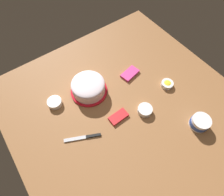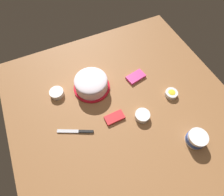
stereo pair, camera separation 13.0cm
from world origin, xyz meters
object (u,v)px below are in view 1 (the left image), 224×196
at_px(frosting_tub, 200,122).
at_px(candy_box_upper, 130,74).
at_px(sprinkle_bowl_yellow, 167,84).
at_px(sprinkle_bowl_blue, 145,110).
at_px(frosted_cake, 88,87).
at_px(spreading_knife, 86,137).
at_px(sprinkle_bowl_orange, 55,102).
at_px(candy_box_lower, 118,117).

distance_m(frosting_tub, candy_box_upper, 0.60).
bearing_deg(sprinkle_bowl_yellow, sprinkle_bowl_blue, -166.13).
bearing_deg(frosted_cake, candy_box_upper, -8.48).
bearing_deg(frosting_tub, frosted_cake, 124.51).
height_order(frosting_tub, spreading_knife, frosting_tub).
bearing_deg(sprinkle_bowl_blue, frosted_cake, 121.56).
xyz_separation_m(sprinkle_bowl_blue, candy_box_upper, (0.12, 0.31, -0.01)).
xyz_separation_m(frosted_cake, sprinkle_bowl_orange, (-0.25, 0.05, -0.03)).
bearing_deg(sprinkle_bowl_yellow, frosting_tub, -99.25).
height_order(frosted_cake, candy_box_upper, frosted_cake).
relative_size(frosted_cake, sprinkle_bowl_blue, 2.67).
distance_m(sprinkle_bowl_orange, sprinkle_bowl_yellow, 0.82).
xyz_separation_m(sprinkle_bowl_orange, sprinkle_bowl_yellow, (0.75, -0.34, -0.00)).
height_order(sprinkle_bowl_orange, candy_box_upper, sprinkle_bowl_orange).
relative_size(spreading_knife, sprinkle_bowl_orange, 2.22).
relative_size(spreading_knife, candy_box_lower, 1.70).
relative_size(sprinkle_bowl_blue, candy_box_upper, 0.72).
distance_m(sprinkle_bowl_blue, sprinkle_bowl_yellow, 0.28).
bearing_deg(spreading_knife, frosted_cake, 54.34).
height_order(frosting_tub, sprinkle_bowl_yellow, frosting_tub).
bearing_deg(frosting_tub, spreading_knife, 150.83).
distance_m(sprinkle_bowl_orange, candy_box_upper, 0.60).
height_order(sprinkle_bowl_yellow, candy_box_upper, sprinkle_bowl_yellow).
relative_size(frosting_tub, candy_box_upper, 0.87).
height_order(frosting_tub, candy_box_upper, frosting_tub).
height_order(frosted_cake, frosting_tub, frosted_cake).
distance_m(frosting_tub, sprinkle_bowl_orange, 0.98).
height_order(sprinkle_bowl_orange, candy_box_lower, sprinkle_bowl_orange).
relative_size(frosting_tub, sprinkle_bowl_blue, 1.21).
height_order(sprinkle_bowl_blue, sprinkle_bowl_yellow, sprinkle_bowl_blue).
xyz_separation_m(frosting_tub, sprinkle_bowl_blue, (-0.22, 0.28, -0.02)).
bearing_deg(candy_box_lower, candy_box_upper, 38.07).
distance_m(candy_box_lower, candy_box_upper, 0.38).
relative_size(sprinkle_bowl_blue, sprinkle_bowl_yellow, 1.13).
height_order(sprinkle_bowl_yellow, candy_box_lower, sprinkle_bowl_yellow).
bearing_deg(frosting_tub, sprinkle_bowl_yellow, 80.75).
xyz_separation_m(sprinkle_bowl_orange, candy_box_lower, (0.30, -0.34, -0.01)).
bearing_deg(sprinkle_bowl_orange, sprinkle_bowl_blue, -41.18).
xyz_separation_m(frosted_cake, frosting_tub, (0.44, -0.64, -0.01)).
relative_size(spreading_knife, sprinkle_bowl_yellow, 2.50).
distance_m(sprinkle_bowl_blue, candy_box_lower, 0.19).
xyz_separation_m(frosting_tub, sprinkle_bowl_orange, (-0.69, 0.69, -0.02)).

